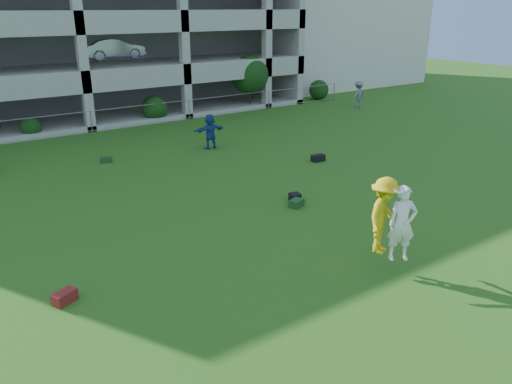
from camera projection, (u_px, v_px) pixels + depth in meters
ground at (325, 276)px, 12.81m from camera, size 100.00×100.00×0.00m
stucco_building at (309, 24)px, 44.89m from camera, size 16.00×14.00×10.00m
bystander_d at (210, 131)px, 23.97m from camera, size 1.59×0.56×1.70m
bystander_f at (358, 94)px, 33.65m from camera, size 1.28×0.87×1.82m
bag_red_a at (65, 297)px, 11.62m from camera, size 0.63×0.51×0.28m
bag_green_c at (296, 203)px, 17.19m from camera, size 0.59×0.50×0.26m
crate_d at (295, 197)px, 17.64m from camera, size 0.40×0.40×0.30m
bag_black_e at (318, 158)px, 22.23m from camera, size 0.64×0.40×0.30m
bag_green_g at (106, 160)px, 22.08m from camera, size 0.57×0.45×0.25m
frisbee_contest at (388, 218)px, 12.50m from camera, size 1.48×1.38×2.11m
parking_garage at (39, 14)px, 32.06m from camera, size 30.00×14.00×12.00m
fence at (91, 121)px, 27.24m from camera, size 36.06×0.06×1.20m
shrub_row at (162, 95)px, 29.92m from camera, size 34.38×2.52×3.50m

